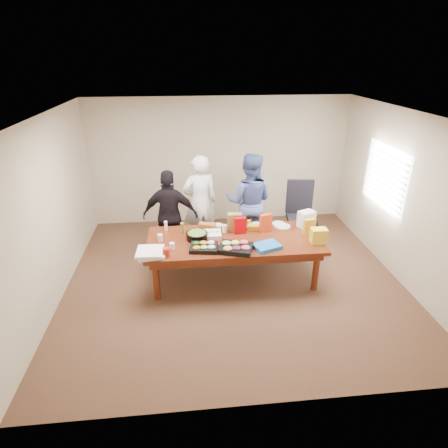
{
  "coord_description": "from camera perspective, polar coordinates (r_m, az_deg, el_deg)",
  "views": [
    {
      "loc": [
        -0.71,
        -5.28,
        3.49
      ],
      "look_at": [
        -0.16,
        0.1,
        0.98
      ],
      "focal_mm": 29.73,
      "sensor_mm": 36.0,
      "label": 1
    }
  ],
  "objects": [
    {
      "name": "red_cup",
      "position": [
        5.54,
        -8.9,
        -4.3
      ],
      "size": [
        0.12,
        0.12,
        0.13
      ],
      "primitive_type": "cylinder",
      "rotation": [
        0.0,
        0.0,
        0.3
      ],
      "color": "#A82011",
      "rests_on": "conference_table"
    },
    {
      "name": "clear_cup_b",
      "position": [
        5.99,
        -9.8,
        -2.09
      ],
      "size": [
        0.1,
        0.1,
        0.11
      ],
      "primitive_type": "cylinder",
      "rotation": [
        0.0,
        0.0,
        -0.34
      ],
      "color": "silver",
      "rests_on": "conference_table"
    },
    {
      "name": "person_left",
      "position": [
        6.69,
        -8.24,
        1.27
      ],
      "size": [
        1.02,
        0.5,
        1.67
      ],
      "primitive_type": "imported",
      "rotation": [
        0.0,
        0.0,
        3.04
      ],
      "color": "black",
      "rests_on": "floor"
    },
    {
      "name": "chip_bag_blue",
      "position": [
        5.75,
        6.62,
        -3.4
      ],
      "size": [
        0.47,
        0.41,
        0.06
      ],
      "primitive_type": "cube",
      "rotation": [
        0.0,
        0.0,
        0.36
      ],
      "color": "blue",
      "rests_on": "conference_table"
    },
    {
      "name": "wall_back",
      "position": [
        8.1,
        -0.67,
        9.59
      ],
      "size": [
        5.5,
        0.04,
        2.7
      ],
      "primitive_type": "cube",
      "color": "beige",
      "rests_on": "floor"
    },
    {
      "name": "salad_bowl",
      "position": [
        5.98,
        -4.19,
        -1.84
      ],
      "size": [
        0.44,
        0.44,
        0.11
      ],
      "primitive_type": "cylinder",
      "rotation": [
        0.0,
        0.0,
        -0.34
      ],
      "color": "black",
      "rests_on": "conference_table"
    },
    {
      "name": "chip_bag_orange",
      "position": [
        6.23,
        6.41,
        0.19
      ],
      "size": [
        0.21,
        0.14,
        0.31
      ],
      "primitive_type": "cube",
      "rotation": [
        0.0,
        0.0,
        0.32
      ],
      "color": "red",
      "rests_on": "conference_table"
    },
    {
      "name": "dip_bowl_a",
      "position": [
        6.41,
        4.93,
        -0.19
      ],
      "size": [
        0.19,
        0.19,
        0.06
      ],
      "primitive_type": "cylinder",
      "rotation": [
        0.0,
        0.0,
        -0.27
      ],
      "color": "beige",
      "rests_on": "conference_table"
    },
    {
      "name": "dressing_bottle",
      "position": [
        6.16,
        -6.42,
        -0.65
      ],
      "size": [
        0.08,
        0.08,
        0.19
      ],
      "primitive_type": "cylinder",
      "rotation": [
        0.0,
        0.0,
        0.26
      ],
      "color": "brown",
      "rests_on": "conference_table"
    },
    {
      "name": "person_center",
      "position": [
        7.02,
        -3.69,
        3.33
      ],
      "size": [
        0.75,
        0.57,
        1.83
      ],
      "primitive_type": "imported",
      "rotation": [
        0.0,
        0.0,
        3.36
      ],
      "color": "white",
      "rests_on": "floor"
    },
    {
      "name": "mayo_jar",
      "position": [
        6.19,
        0.1,
        -0.72
      ],
      "size": [
        0.1,
        0.1,
        0.13
      ],
      "primitive_type": "cylinder",
      "rotation": [
        0.0,
        0.0,
        -0.17
      ],
      "color": "white",
      "rests_on": "conference_table"
    },
    {
      "name": "floor",
      "position": [
        6.38,
        1.5,
        -8.4
      ],
      "size": [
        5.5,
        5.0,
        0.02
      ],
      "primitive_type": "cube",
      "color": "#47301E",
      "rests_on": "ground"
    },
    {
      "name": "conference_table",
      "position": [
        6.17,
        1.54,
        -5.41
      ],
      "size": [
        2.8,
        1.2,
        0.75
      ],
      "primitive_type": "cube",
      "color": "#4C1C0F",
      "rests_on": "floor"
    },
    {
      "name": "wall_left",
      "position": [
        6.05,
        -25.15,
        1.73
      ],
      "size": [
        0.04,
        5.0,
        2.7
      ],
      "primitive_type": "cube",
      "color": "beige",
      "rests_on": "floor"
    },
    {
      "name": "sheet_cake",
      "position": [
        6.07,
        -2.28,
        -1.61
      ],
      "size": [
        0.39,
        0.3,
        0.07
      ],
      "primitive_type": "cube",
      "rotation": [
        0.0,
        0.0,
        -0.02
      ],
      "color": "white",
      "rests_on": "conference_table"
    },
    {
      "name": "grocery_bag_yellow",
      "position": [
        6.0,
        14.35,
        -1.79
      ],
      "size": [
        0.25,
        0.18,
        0.25
      ],
      "primitive_type": "cube",
      "rotation": [
        0.0,
        0.0,
        -0.02
      ],
      "color": "yellow",
      "rests_on": "conference_table"
    },
    {
      "name": "ranch_bottle",
      "position": [
        6.33,
        -8.94,
        -0.28
      ],
      "size": [
        0.06,
        0.06,
        0.16
      ],
      "primitive_type": "cylinder",
      "rotation": [
        0.0,
        0.0,
        0.15
      ],
      "color": "#FEEDC9",
      "rests_on": "conference_table"
    },
    {
      "name": "window_panel",
      "position": [
        7.1,
        23.48,
        6.54
      ],
      "size": [
        0.03,
        1.4,
        1.1
      ],
      "primitive_type": "cube",
      "color": "white",
      "rests_on": "wall_right"
    },
    {
      "name": "clear_cup_a",
      "position": [
        5.71,
        -8.0,
        -3.4
      ],
      "size": [
        0.09,
        0.09,
        0.11
      ],
      "primitive_type": "cylinder",
      "rotation": [
        0.0,
        0.0,
        0.12
      ],
      "color": "white",
      "rests_on": "conference_table"
    },
    {
      "name": "pizza_box_upper",
      "position": [
        5.59,
        -11.33,
        -4.22
      ],
      "size": [
        0.41,
        0.41,
        0.04
      ],
      "primitive_type": "cube",
      "rotation": [
        0.0,
        0.0,
        -0.05
      ],
      "color": "white",
      "rests_on": "pizza_box_lower"
    },
    {
      "name": "fruit_tray",
      "position": [
        5.64,
        1.84,
        -3.74
      ],
      "size": [
        0.59,
        0.52,
        0.07
      ],
      "primitive_type": "cube",
      "rotation": [
        0.0,
        0.0,
        -0.32
      ],
      "color": "black",
      "rests_on": "conference_table"
    },
    {
      "name": "grocery_bag_white",
      "position": [
        6.5,
        12.55,
        0.73
      ],
      "size": [
        0.32,
        0.28,
        0.28
      ],
      "primitive_type": "cube",
      "rotation": [
        0.0,
        0.0,
        0.4
      ],
      "color": "white",
      "rests_on": "conference_table"
    },
    {
      "name": "mustard_bottle",
      "position": [
        6.33,
        3.77,
        -0.04
      ],
      "size": [
        0.06,
        0.06,
        0.15
      ],
      "primitive_type": "cylinder",
      "rotation": [
        0.0,
        0.0,
        0.04
      ],
      "color": "#EFB102",
      "rests_on": "conference_table"
    },
    {
      "name": "pizza_box_lower",
      "position": [
        5.63,
        -11.18,
        -4.49
      ],
      "size": [
        0.43,
        0.43,
        0.04
      ],
      "primitive_type": "cube",
      "rotation": [
        0.0,
        0.0,
        0.13
      ],
      "color": "white",
      "rests_on": "conference_table"
    },
    {
      "name": "plate_b",
      "position": [
        6.57,
        8.41,
        0.06
      ],
      "size": [
        0.29,
        0.29,
        0.01
      ],
      "primitive_type": "cylinder",
      "rotation": [
        0.0,
        0.0,
        0.31
      ],
      "color": "silver",
      "rests_on": "conference_table"
    },
    {
      "name": "veggie_tray",
      "position": [
        5.67,
        -3.12,
        -3.64
      ],
      "size": [
        0.46,
        0.39,
        0.06
      ],
      "primitive_type": "cube",
      "rotation": [
        0.0,
        0.0,
        -0.15
      ],
      "color": "black",
      "rests_on": "conference_table"
    },
    {
      "name": "wall_front",
      "position": [
        3.58,
        6.94,
        -12.01
      ],
      "size": [
        5.5,
        0.04,
        2.7
      ],
      "primitive_type": "cube",
      "color": "beige",
      "rests_on": "floor"
    },
    {
      "name": "banana_bunch",
      "position": [
        6.33,
        4.69,
        -0.45
      ],
      "size": [
        0.25,
        0.17,
        0.08
      ],
      "primitive_type": "cube",
      "rotation": [
        0.0,
        0.0,
        -0.12
      ],
      "color": "gold",
      "rests_on": "conference_table"
    },
    {
      "name": "plate_a",
      "position": [
        6.48,
        8.96,
        -0.35
      ],
      "size": [
        0.31,
        0.31,
        0.02
      ],
      "primitive_type": "cylinder",
      "rotation": [
        0.0,
        0.0,
        -0.17
      ],
      "color": "silver",
      "rests_on": "conference_table"
    },
    {
      "name": "kraft_bag",
      "position": [
        6.22,
        1.64,
        0.31
      ],
      "size": [
        0.24,
        0.15,
        0.3
      ],
      "primitive_type": "cube",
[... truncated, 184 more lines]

